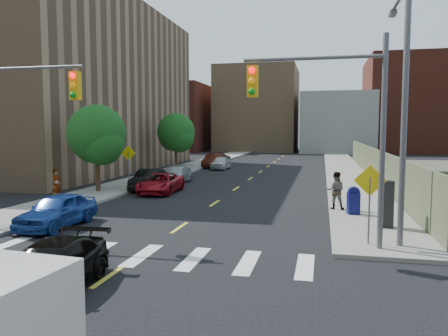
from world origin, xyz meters
The scene contains 28 objects.
ground centered at (0.00, 0.00, 0.00)m, with size 160.00×160.00×0.00m, color black.
sidewalk_nw centered at (-7.75, 41.50, 0.07)m, with size 3.50×73.00×0.15m, color gray.
sidewalk_ne centered at (7.75, 41.50, 0.07)m, with size 3.50×73.00×0.15m, color gray.
fence_north centered at (9.60, 28.00, 1.25)m, with size 0.12×44.00×2.50m, color #5E6849.
building_nw centered at (-22.00, 30.00, 8.00)m, with size 22.00×30.00×16.00m, color #8C6B4C.
bg_bldg_west centered at (-22.00, 70.00, 6.00)m, with size 14.00×18.00×12.00m, color #592319.
bg_bldg_midwest centered at (-6.00, 72.00, 7.50)m, with size 14.00×16.00×15.00m, color #8C6B4C.
bg_bldg_center centered at (8.00, 70.00, 5.00)m, with size 12.00×16.00×10.00m, color gray.
bg_bldg_east centered at (22.00, 72.00, 8.00)m, with size 18.00×18.00×16.00m, color #592319.
signal_nw centered at (-5.98, 6.00, 4.53)m, with size 4.59×0.30×7.00m.
signal_ne centered at (5.98, 6.00, 4.53)m, with size 4.59×0.30×7.00m.
streetlight_ne centered at (8.20, 6.90, 5.22)m, with size 0.25×3.70×9.00m.
warn_sign_ne centered at (7.20, 6.50, 1.99)m, with size 1.06×0.06×2.83m.
warn_sign_midwest centered at (-7.80, 20.00, 1.99)m, with size 1.06×0.06×2.83m.
tree_west_near centered at (-8.00, 16.05, 3.48)m, with size 3.66×3.64×5.52m.
tree_west_far centered at (-8.00, 31.05, 3.48)m, with size 3.66×3.64×5.52m.
parked_car_blue centered at (-4.90, 7.00, 0.69)m, with size 1.64×4.08×1.39m, color navy.
parked_car_black centered at (-5.50, 18.16, 0.68)m, with size 1.45×4.15×1.37m, color black.
parked_car_red centered at (-4.22, 16.93, 0.62)m, with size 2.07×4.48×1.25m, color maroon.
parked_car_silver centered at (-5.00, 22.05, 0.63)m, with size 1.78×4.37×1.27m, color #989B9F.
parked_car_white centered at (-4.20, 33.62, 0.65)m, with size 1.54×3.83×1.31m, color silver.
parked_car_maroon centered at (-5.36, 35.52, 0.74)m, with size 1.56×4.47×1.47m, color #40150C.
parked_car_grey centered at (-5.50, 38.40, 0.61)m, with size 2.04×4.42×1.23m, color black.
black_sedan centered at (-0.80, 0.50, 0.62)m, with size 1.73×4.26×1.24m, color black.
mailbox centered at (7.06, 11.76, 0.76)m, with size 0.59×0.50×1.26m.
payphone centered at (8.11, 9.29, 1.07)m, with size 0.55×0.45×1.85m, color black.
pedestrian_west centered at (-8.27, 12.04, 1.02)m, with size 0.64×0.42×1.74m, color gray.
pedestrian_east centered at (6.30, 12.90, 1.05)m, with size 0.88×0.68×1.81m, color gray.
Camera 1 is at (5.62, -8.66, 4.02)m, focal length 35.00 mm.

